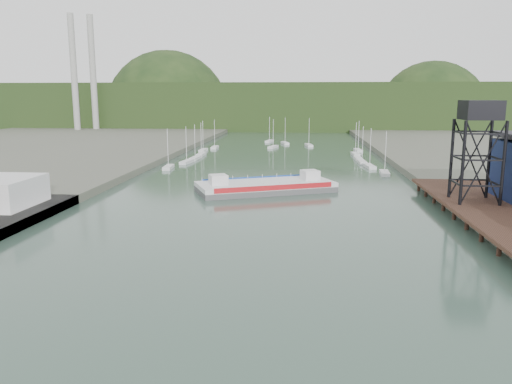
# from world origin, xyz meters

# --- Properties ---
(lift_tower) EXTENTS (6.50, 6.50, 16.00)m
(lift_tower) POSITION_xyz_m (35.00, 58.00, 15.65)
(lift_tower) COLOR black
(lift_tower) RESTS_ON east_pier
(marina_sailboats) EXTENTS (57.71, 92.65, 0.90)m
(marina_sailboats) POSITION_xyz_m (0.08, 138.46, 0.35)
(marina_sailboats) COLOR silver
(marina_sailboats) RESTS_ON ground
(smokestacks) EXTENTS (11.20, 8.20, 60.00)m
(smokestacks) POSITION_xyz_m (-106.00, 232.50, 30.00)
(smokestacks) COLOR #9D9C98
(smokestacks) RESTS_ON ground
(distant_hills) EXTENTS (500.00, 120.00, 80.00)m
(distant_hills) POSITION_xyz_m (-3.98, 301.35, 10.38)
(distant_hills) COLOR black
(distant_hills) RESTS_ON ground
(chain_ferry) EXTENTS (28.92, 20.44, 3.87)m
(chain_ferry) POSITION_xyz_m (0.24, 74.41, 1.11)
(chain_ferry) COLOR #515153
(chain_ferry) RESTS_ON ground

